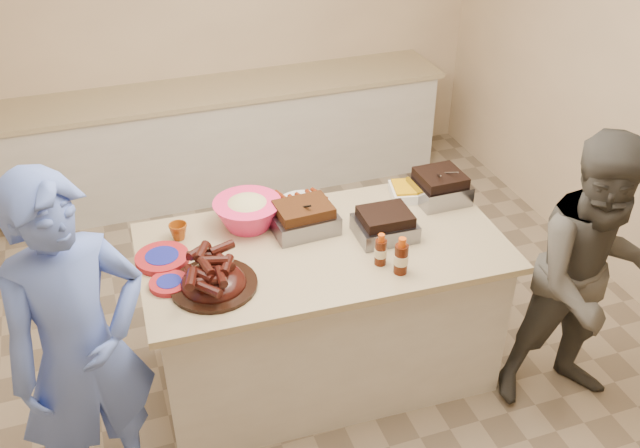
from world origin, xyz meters
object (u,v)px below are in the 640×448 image
object	(u,v)px
mustard_bottle	(292,239)
plastic_cup	(179,238)
bbq_bottle_a	(400,272)
roasting_pan	(438,199)
bbq_bottle_b	(380,264)
guest_gray	(563,391)
island	(323,369)
coleslaw_bowl	(249,225)
rib_platter	(214,287)

from	to	relation	value
mustard_bottle	plastic_cup	size ratio (longest dim) A/B	1.17
bbq_bottle_a	mustard_bottle	xyz separation A→B (m)	(-0.43, 0.46, 0.00)
roasting_pan	bbq_bottle_b	size ratio (longest dim) A/B	1.64
bbq_bottle_b	guest_gray	bearing A→B (deg)	-19.13
island	bbq_bottle_b	size ratio (longest dim) A/B	10.76
bbq_bottle_b	coleslaw_bowl	bearing A→B (deg)	134.10
island	mustard_bottle	world-z (taller)	mustard_bottle
roasting_pan	mustard_bottle	xyz separation A→B (m)	(-0.93, -0.12, 0.00)
rib_platter	guest_gray	world-z (taller)	rib_platter
rib_platter	bbq_bottle_b	bearing A→B (deg)	-5.98
bbq_bottle_a	coleslaw_bowl	bearing A→B (deg)	132.73
island	bbq_bottle_a	bearing A→B (deg)	-49.09
island	guest_gray	xyz separation A→B (m)	(1.26, -0.62, 0.00)
coleslaw_bowl	guest_gray	bearing A→B (deg)	-30.22
plastic_cup	bbq_bottle_b	bearing A→B (deg)	-31.07
bbq_bottle_b	mustard_bottle	size ratio (longest dim) A/B	1.56
island	roasting_pan	size ratio (longest dim) A/B	6.58
coleslaw_bowl	bbq_bottle_b	size ratio (longest dim) A/B	2.10
guest_gray	plastic_cup	bearing A→B (deg)	164.66
mustard_bottle	plastic_cup	world-z (taller)	mustard_bottle
bbq_bottle_a	plastic_cup	distance (m)	1.19
mustard_bottle	roasting_pan	bearing A→B (deg)	7.39
bbq_bottle_a	guest_gray	bearing A→B (deg)	-15.01
island	bbq_bottle_b	distance (m)	0.97
bbq_bottle_a	guest_gray	world-z (taller)	bbq_bottle_a
coleslaw_bowl	plastic_cup	distance (m)	0.38
bbq_bottle_a	island	bearing A→B (deg)	128.92
bbq_bottle_a	bbq_bottle_b	bearing A→B (deg)	123.74
bbq_bottle_b	guest_gray	distance (m)	1.43
rib_platter	plastic_cup	size ratio (longest dim) A/B	4.35
mustard_bottle	rib_platter	bearing A→B (deg)	-150.54
island	coleslaw_bowl	distance (m)	1.02
mustard_bottle	bbq_bottle_a	bearing A→B (deg)	-47.21
island	mustard_bottle	distance (m)	0.93
coleslaw_bowl	plastic_cup	bearing A→B (deg)	-179.43
roasting_pan	guest_gray	world-z (taller)	roasting_pan
island	roasting_pan	xyz separation A→B (m)	(0.79, 0.23, 0.91)
roasting_pan	guest_gray	xyz separation A→B (m)	(0.47, -0.84, -0.91)
bbq_bottle_b	guest_gray	xyz separation A→B (m)	(1.04, -0.36, -0.91)
bbq_bottle_b	plastic_cup	xyz separation A→B (m)	(-0.93, 0.56, 0.00)
rib_platter	plastic_cup	xyz separation A→B (m)	(-0.09, 0.47, 0.00)
island	rib_platter	world-z (taller)	rib_platter
island	plastic_cup	distance (m)	1.20
bbq_bottle_b	roasting_pan	bearing A→B (deg)	39.91
island	rib_platter	bearing A→B (deg)	-163.08
island	coleslaw_bowl	size ratio (longest dim) A/B	5.12
coleslaw_bowl	bbq_bottle_b	bearing A→B (deg)	-45.90
island	plastic_cup	bearing A→B (deg)	158.67
mustard_bottle	plastic_cup	xyz separation A→B (m)	(-0.57, 0.20, 0.00)
mustard_bottle	bbq_bottle_b	bearing A→B (deg)	-45.08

